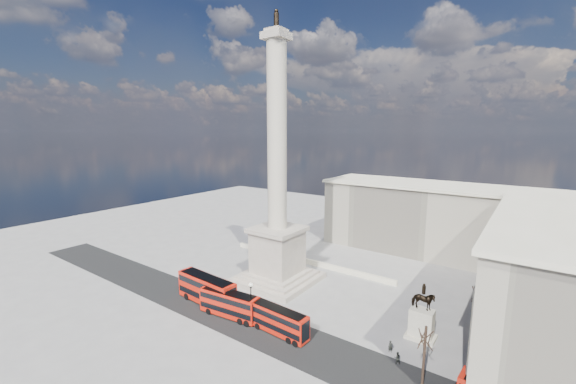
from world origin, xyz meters
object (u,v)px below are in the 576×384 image
(pedestrian_standing, at_px, (397,358))
(red_bus_c, at_px, (279,321))
(equestrian_statue, at_px, (422,319))
(victorian_lamp, at_px, (251,300))
(red_bus_a, at_px, (207,290))
(pedestrian_crossing, at_px, (254,304))
(pedestrian_walking, at_px, (390,347))
(nelsons_column, at_px, (277,217))
(red_bus_b, at_px, (230,304))

(pedestrian_standing, bearing_deg, red_bus_c, -15.80)
(red_bus_c, height_order, equestrian_statue, equestrian_statue)
(victorian_lamp, distance_m, equestrian_statue, 24.75)
(red_bus_a, distance_m, red_bus_c, 15.27)
(victorian_lamp, relative_size, pedestrian_crossing, 3.42)
(red_bus_a, xyz_separation_m, pedestrian_walking, (29.93, 5.04, -1.75))
(nelsons_column, xyz_separation_m, pedestrian_walking, (25.98, -9.51, -12.11))
(red_bus_c, bearing_deg, equestrian_statue, 35.33)
(victorian_lamp, height_order, equestrian_statue, equestrian_statue)
(red_bus_b, bearing_deg, red_bus_a, 166.20)
(red_bus_a, bearing_deg, red_bus_b, -4.42)
(pedestrian_standing, bearing_deg, pedestrian_crossing, -27.12)
(pedestrian_standing, bearing_deg, victorian_lamp, -17.89)
(red_bus_b, relative_size, red_bus_c, 1.07)
(red_bus_c, height_order, victorian_lamp, victorian_lamp)
(red_bus_c, bearing_deg, red_bus_b, -172.92)
(red_bus_a, height_order, red_bus_b, red_bus_a)
(pedestrian_crossing, bearing_deg, red_bus_a, 92.73)
(pedestrian_walking, bearing_deg, pedestrian_standing, -80.13)
(red_bus_a, height_order, red_bus_c, red_bus_a)
(red_bus_b, distance_m, equestrian_statue, 28.67)
(nelsons_column, height_order, pedestrian_standing, nelsons_column)
(pedestrian_crossing, bearing_deg, red_bus_c, -131.67)
(equestrian_statue, bearing_deg, red_bus_a, -161.67)
(red_bus_a, height_order, equestrian_statue, equestrian_statue)
(nelsons_column, relative_size, victorian_lamp, 7.52)
(pedestrian_standing, xyz_separation_m, pedestrian_crossing, (-23.66, -0.21, 0.18))
(pedestrian_walking, bearing_deg, pedestrian_crossing, 155.02)
(nelsons_column, relative_size, pedestrian_crossing, 25.72)
(red_bus_a, bearing_deg, pedestrian_walking, 12.58)
(red_bus_b, bearing_deg, red_bus_c, -2.21)
(nelsons_column, distance_m, red_bus_a, 18.29)
(nelsons_column, xyz_separation_m, red_bus_a, (-3.96, -14.55, -10.36))
(equestrian_statue, bearing_deg, pedestrian_walking, -112.86)
(victorian_lamp, height_order, pedestrian_standing, victorian_lamp)
(pedestrian_walking, xyz_separation_m, pedestrian_crossing, (-22.17, -1.99, 0.16))
(red_bus_c, bearing_deg, pedestrian_standing, 14.75)
(equestrian_statue, relative_size, pedestrian_walking, 5.08)
(equestrian_statue, bearing_deg, victorian_lamp, -153.37)
(nelsons_column, relative_size, red_bus_b, 4.78)
(victorian_lamp, bearing_deg, red_bus_c, 2.89)
(red_bus_b, height_order, pedestrian_standing, red_bus_b)
(red_bus_b, relative_size, pedestrian_walking, 6.43)
(red_bus_a, relative_size, pedestrian_walking, 7.50)
(red_bus_c, xyz_separation_m, pedestrian_standing, (16.17, 3.38, -1.26))
(red_bus_c, relative_size, pedestrian_walking, 6.00)
(red_bus_a, distance_m, victorian_lamp, 10.31)
(equestrian_statue, xyz_separation_m, pedestrian_standing, (-0.90, -7.45, -2.07))
(red_bus_c, bearing_deg, red_bus_a, -177.54)
(victorian_lamp, relative_size, pedestrian_walking, 4.09)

